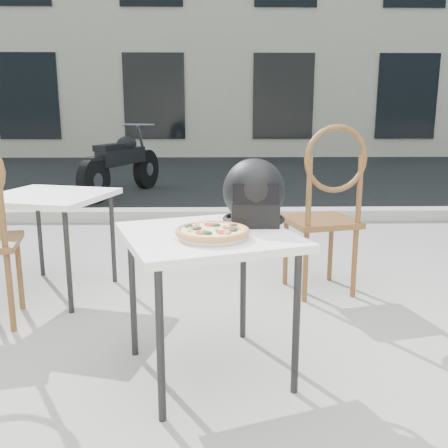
{
  "coord_description": "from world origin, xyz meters",
  "views": [
    {
      "loc": [
        -0.16,
        -2.56,
        1.2
      ],
      "look_at": [
        -0.12,
        -0.47,
        0.73
      ],
      "focal_mm": 40.0,
      "sensor_mm": 36.0,
      "label": 1
    }
  ],
  "objects_px": {
    "cafe_table_main": "(208,246)",
    "helmet": "(254,195)",
    "plate": "(212,236)",
    "pizza": "(212,231)",
    "cafe_chair_main": "(327,202)",
    "motorcycle": "(122,165)",
    "cafe_table_side": "(49,203)"
  },
  "relations": [
    {
      "from": "helmet",
      "to": "cafe_table_side",
      "type": "xyz_separation_m",
      "value": [
        -1.27,
        0.9,
        -0.2
      ]
    },
    {
      "from": "plate",
      "to": "motorcycle",
      "type": "height_order",
      "value": "motorcycle"
    },
    {
      "from": "cafe_chair_main",
      "to": "motorcycle",
      "type": "bearing_deg",
      "value": -76.77
    },
    {
      "from": "cafe_chair_main",
      "to": "motorcycle",
      "type": "xyz_separation_m",
      "value": [
        -2.06,
        4.15,
        -0.18
      ]
    },
    {
      "from": "cafe_chair_main",
      "to": "pizza",
      "type": "bearing_deg",
      "value": 43.35
    },
    {
      "from": "helmet",
      "to": "cafe_table_side",
      "type": "relative_size",
      "value": 0.36
    },
    {
      "from": "helmet",
      "to": "motorcycle",
      "type": "height_order",
      "value": "motorcycle"
    },
    {
      "from": "pizza",
      "to": "cafe_table_main",
      "type": "bearing_deg",
      "value": 101.17
    },
    {
      "from": "cafe_table_main",
      "to": "cafe_chair_main",
      "type": "bearing_deg",
      "value": 53.21
    },
    {
      "from": "pizza",
      "to": "cafe_chair_main",
      "type": "xyz_separation_m",
      "value": [
        0.74,
        1.12,
        -0.08
      ]
    },
    {
      "from": "pizza",
      "to": "cafe_chair_main",
      "type": "distance_m",
      "value": 1.34
    },
    {
      "from": "helmet",
      "to": "plate",
      "type": "bearing_deg",
      "value": -122.96
    },
    {
      "from": "plate",
      "to": "cafe_table_side",
      "type": "distance_m",
      "value": 1.61
    },
    {
      "from": "cafe_table_main",
      "to": "plate",
      "type": "bearing_deg",
      "value": -78.87
    },
    {
      "from": "helmet",
      "to": "cafe_chair_main",
      "type": "relative_size",
      "value": 0.28
    },
    {
      "from": "pizza",
      "to": "cafe_table_side",
      "type": "distance_m",
      "value": 1.61
    },
    {
      "from": "plate",
      "to": "helmet",
      "type": "bearing_deg",
      "value": 56.17
    },
    {
      "from": "helmet",
      "to": "motorcycle",
      "type": "bearing_deg",
      "value": 107.89
    },
    {
      "from": "plate",
      "to": "motorcycle",
      "type": "bearing_deg",
      "value": 104.1
    },
    {
      "from": "plate",
      "to": "motorcycle",
      "type": "relative_size",
      "value": 0.19
    },
    {
      "from": "cafe_table_main",
      "to": "plate",
      "type": "distance_m",
      "value": 0.13
    },
    {
      "from": "cafe_chair_main",
      "to": "cafe_table_side",
      "type": "bearing_deg",
      "value": -15.66
    },
    {
      "from": "plate",
      "to": "helmet",
      "type": "xyz_separation_m",
      "value": [
        0.2,
        0.3,
        0.13
      ]
    },
    {
      "from": "pizza",
      "to": "motorcycle",
      "type": "distance_m",
      "value": 5.43
    },
    {
      "from": "cafe_table_main",
      "to": "plate",
      "type": "relative_size",
      "value": 2.44
    },
    {
      "from": "cafe_table_main",
      "to": "helmet",
      "type": "height_order",
      "value": "helmet"
    },
    {
      "from": "helmet",
      "to": "cafe_table_side",
      "type": "height_order",
      "value": "helmet"
    },
    {
      "from": "plate",
      "to": "helmet",
      "type": "distance_m",
      "value": 0.38
    },
    {
      "from": "helmet",
      "to": "cafe_chair_main",
      "type": "distance_m",
      "value": 1.0
    },
    {
      "from": "plate",
      "to": "cafe_chair_main",
      "type": "bearing_deg",
      "value": 56.55
    },
    {
      "from": "cafe_table_main",
      "to": "plate",
      "type": "xyz_separation_m",
      "value": [
        0.02,
        -0.1,
        0.07
      ]
    },
    {
      "from": "pizza",
      "to": "motorcycle",
      "type": "relative_size",
      "value": 0.18
    }
  ]
}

